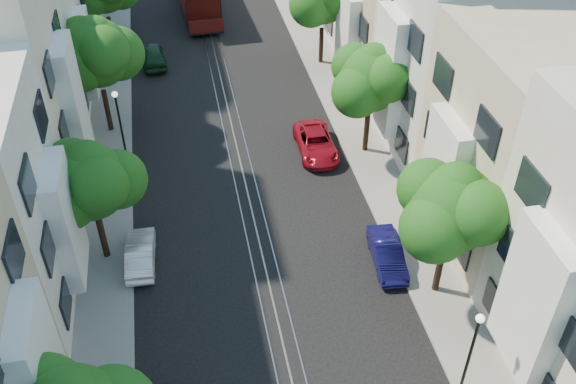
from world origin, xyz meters
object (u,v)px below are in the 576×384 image
parked_car_e_mid (387,254)px  lamp_west (119,115)px  parked_car_w_mid (140,253)px  lamp_east (474,342)px  tree_e_b (453,210)px  tree_w_b (91,184)px  tree_e_c (372,80)px  parked_car_e_far (316,143)px  tree_w_c (97,54)px  parked_car_w_far (153,55)px

parked_car_e_mid → lamp_west: bearing=142.1°
parked_car_w_mid → lamp_east: bearing=144.4°
tree_e_b → lamp_west: bearing=136.2°
tree_w_b → parked_car_w_mid: tree_w_b is taller
tree_e_c → parked_car_e_mid: size_ratio=1.80×
parked_car_e_mid → parked_car_e_far: 9.45m
tree_w_b → parked_car_w_mid: (1.54, -0.68, -3.81)m
lamp_east → parked_car_e_mid: (-0.70, 7.05, -2.25)m
tree_e_c → tree_w_b: 15.60m
tree_e_b → tree_e_c: 11.00m
lamp_west → parked_car_w_mid: 9.02m
tree_e_c → lamp_east: bearing=-93.4°
lamp_west → tree_w_b: bearing=-96.0°
tree_w_c → parked_car_w_far: tree_w_c is taller
tree_e_b → tree_e_c: bearing=90.0°
tree_w_b → parked_car_e_far: tree_w_b is taller
parked_car_e_far → tree_e_b: bearing=-74.9°
tree_w_c → parked_car_e_mid: 19.39m
tree_w_c → parked_car_w_far: 9.66m
lamp_west → parked_car_w_far: lamp_west is taller
lamp_west → parked_car_e_far: bearing=-8.4°
parked_car_w_mid → parked_car_e_far: bearing=-142.1°
tree_e_c → parked_car_w_mid: (-12.86, -6.68, -4.01)m
parked_car_e_mid → parked_car_w_mid: parked_car_e_mid is taller
tree_w_b → lamp_west: (0.84, 8.02, -1.55)m
parked_car_w_far → tree_e_b: bearing=110.6°
parked_car_e_far → tree_w_b: bearing=-149.8°
tree_w_b → lamp_east: tree_w_b is taller
parked_car_e_far → parked_car_w_far: (-8.80, 12.70, 0.07)m
parked_car_e_mid → parked_car_w_mid: bearing=173.4°
lamp_east → parked_car_w_mid: size_ratio=1.16×
tree_w_b → parked_car_e_far: 13.75m
tree_w_b → parked_car_w_mid: size_ratio=1.75×
tree_w_c → parked_car_w_far: bearing=71.4°
tree_e_b → tree_w_c: bearing=132.0°
lamp_east → parked_car_e_mid: 7.44m
tree_e_b → parked_car_e_mid: 4.92m
parked_car_w_mid → tree_e_c: bearing=-150.2°
tree_w_b → tree_w_c: size_ratio=0.88×
tree_e_b → parked_car_e_far: size_ratio=1.51×
parked_car_e_far → parked_car_w_mid: bearing=-143.5°
tree_e_c → parked_car_w_far: size_ratio=1.63×
tree_e_b → lamp_east: (-0.96, -4.98, -1.89)m
tree_e_c → lamp_west: bearing=171.5°
tree_e_b → tree_w_b: (-14.40, 5.00, -0.34)m
tree_w_c → lamp_east: bearing=-57.4°
lamp_west → parked_car_e_mid: lamp_west is taller
tree_e_b → lamp_west: size_ratio=1.61×
tree_e_c → tree_w_c: bearing=160.9°
lamp_east → parked_car_w_far: 31.11m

